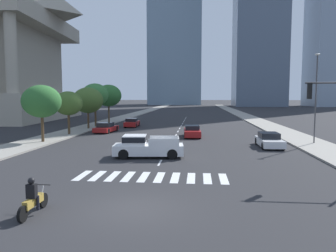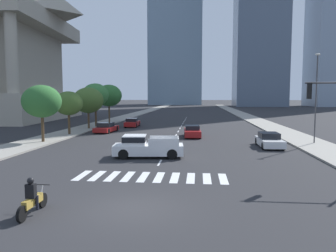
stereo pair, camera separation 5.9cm
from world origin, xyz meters
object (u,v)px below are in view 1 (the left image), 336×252
object	(u,v)px
pickup_truck	(145,147)
sedan_red_2	(132,123)
street_lamp_east	(316,92)
street_tree_fourth	(95,95)
motorcycle_lead	(33,200)
sedan_red_1	(192,132)
street_tree_nearest	(42,101)
sedan_red_3	(106,128)
street_tree_fifth	(109,96)
street_tree_second	(68,103)
street_tree_third	(88,100)
sedan_white_0	(269,140)

from	to	relation	value
pickup_truck	sedan_red_2	distance (m)	24.66
street_lamp_east	street_tree_fourth	size ratio (longest dim) A/B	1.33
motorcycle_lead	sedan_red_1	distance (m)	25.31
street_tree_nearest	pickup_truck	bearing A→B (deg)	-29.43
sedan_red_3	street_tree_fifth	xyz separation A→B (m)	(-3.46, 13.66, 4.12)
motorcycle_lead	sedan_red_3	xyz separation A→B (m)	(-5.38, 28.31, -0.00)
street_tree_second	pickup_truck	bearing A→B (deg)	-48.72
sedan_red_1	street_tree_second	size ratio (longest dim) A/B	0.90
street_tree_third	street_lamp_east	bearing A→B (deg)	-23.86
street_tree_third	sedan_red_1	bearing A→B (deg)	-25.58
sedan_red_3	street_tree_third	distance (m)	5.90
sedan_red_1	street_tree_fourth	size ratio (longest dim) A/B	0.72
motorcycle_lead	street_tree_second	world-z (taller)	street_tree_second
motorcycle_lead	sedan_red_2	bearing A→B (deg)	5.41
street_lamp_east	street_tree_nearest	bearing A→B (deg)	-176.50
street_tree_fourth	pickup_truck	bearing A→B (deg)	-63.70
sedan_red_2	street_tree_third	xyz separation A→B (m)	(-5.23, -4.39, 3.43)
street_tree_second	street_tree_third	world-z (taller)	street_tree_third
sedan_red_3	street_tree_second	world-z (taller)	street_tree_second
street_tree_fourth	sedan_white_0	bearing A→B (deg)	-37.74
street_tree_nearest	street_tree_fourth	distance (m)	16.37
pickup_truck	sedan_red_3	bearing A→B (deg)	-69.85
street_tree_third	street_tree_second	bearing A→B (deg)	-90.00
sedan_red_2	street_tree_second	xyz separation A→B (m)	(-5.23, -11.14, 3.15)
motorcycle_lead	sedan_white_0	xyz separation A→B (m)	(12.78, 18.04, 0.01)
street_tree_nearest	street_tree_second	bearing A→B (deg)	90.00
pickup_truck	street_tree_nearest	distance (m)	13.29
street_tree_nearest	street_tree_third	bearing A→B (deg)	90.00
sedan_red_3	sedan_red_1	bearing A→B (deg)	-103.57
sedan_red_3	street_tree_nearest	size ratio (longest dim) A/B	0.84
motorcycle_lead	street_tree_second	distance (m)	26.57
sedan_red_3	street_tree_third	size ratio (longest dim) A/B	0.83
street_lamp_east	street_tree_nearest	world-z (taller)	street_lamp_east
pickup_truck	sedan_red_2	size ratio (longest dim) A/B	1.19
street_tree_second	sedan_red_2	bearing A→B (deg)	64.86
sedan_red_1	motorcycle_lead	bearing A→B (deg)	-15.92
street_tree_nearest	street_tree_fifth	distance (m)	23.57
motorcycle_lead	street_tree_nearest	distance (m)	20.72
street_tree_third	street_tree_fourth	xyz separation A→B (m)	(-0.00, 3.16, 0.77)
sedan_red_1	street_lamp_east	size ratio (longest dim) A/B	0.54
street_tree_fourth	sedan_red_3	bearing A→B (deg)	-61.86
sedan_red_3	street_lamp_east	world-z (taller)	street_lamp_east
sedan_white_0	street_lamp_east	distance (m)	6.66
pickup_truck	sedan_red_3	xyz separation A→B (m)	(-7.76, 16.22, -0.23)
street_lamp_east	street_tree_third	xyz separation A→B (m)	(-26.22, 11.60, -0.94)
sedan_white_0	sedan_red_3	bearing A→B (deg)	-119.84
street_tree_nearest	sedan_red_1	bearing A→B (deg)	23.28
sedan_red_1	sedan_red_2	bearing A→B (deg)	-143.61
street_lamp_east	street_tree_third	distance (m)	28.69
sedan_red_1	street_tree_fifth	world-z (taller)	street_tree_fifth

